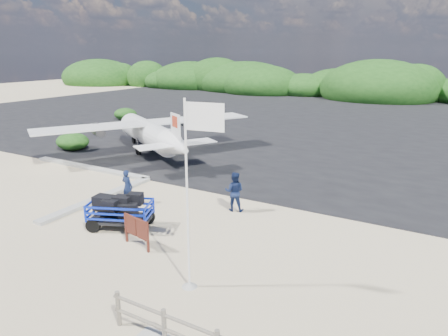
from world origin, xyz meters
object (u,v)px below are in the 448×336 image
Objects in this scene: crew_a at (127,186)px; signboard at (138,247)px; flagpole at (190,286)px; baggage_cart at (122,228)px; crew_b at (234,192)px.

signboard is at bearing 137.18° from crew_a.
crew_a is at bearing 148.12° from signboard.
flagpole is 3.38m from signboard.
crew_a reaches higher than signboard.
baggage_cart is 5.30m from flagpole.
baggage_cart is 1.48× the size of crew_b.
baggage_cart is 1.85× the size of signboard.
crew_a is at bearing 145.84° from flagpole.
flagpole is at bearing -46.75° from baggage_cart.
flagpole reaches higher than crew_a.
crew_b reaches higher than crew_a.
crew_a is (-3.45, 3.27, 0.81)m from signboard.
flagpole is 8.02m from crew_a.
flagpole reaches higher than crew_b.
crew_b reaches higher than signboard.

